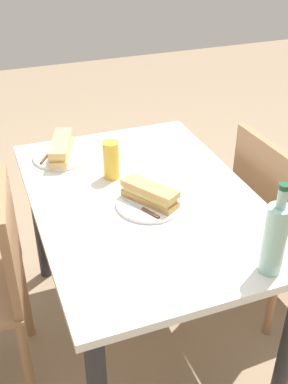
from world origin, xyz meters
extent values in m
plane|color=#8C755B|center=(0.00, 0.00, 0.00)|extent=(8.00, 8.00, 0.00)
cube|color=silver|center=(0.00, 0.00, 0.71)|extent=(1.17, 0.81, 0.03)
cylinder|color=#262628|center=(0.53, -0.34, 0.35)|extent=(0.06, 0.06, 0.69)
cylinder|color=#262628|center=(0.53, 0.34, 0.35)|extent=(0.06, 0.06, 0.69)
cube|color=#936B47|center=(-0.02, 0.50, 0.67)|extent=(0.38, 0.08, 0.40)
cylinder|color=#936B47|center=(0.16, 0.48, 0.23)|extent=(0.04, 0.04, 0.45)
cylinder|color=#936B47|center=(-0.20, 0.53, 0.23)|extent=(0.04, 0.04, 0.45)
cube|color=#936B47|center=(-0.03, -0.50, 0.67)|extent=(0.38, 0.05, 0.40)
cylinder|color=#936B47|center=(-0.21, -0.51, 0.23)|extent=(0.04, 0.04, 0.45)
cylinder|color=#936B47|center=(0.15, -0.50, 0.23)|extent=(0.04, 0.04, 0.45)
cylinder|color=white|center=(-0.06, 0.00, 0.73)|extent=(0.25, 0.25, 0.01)
cube|color=tan|center=(-0.06, 0.00, 0.75)|extent=(0.22, 0.17, 0.02)
cube|color=#DBC66B|center=(-0.06, 0.00, 0.77)|extent=(0.20, 0.16, 0.02)
cube|color=tan|center=(-0.06, 0.00, 0.79)|extent=(0.22, 0.17, 0.02)
cube|color=silver|center=(-0.05, 0.06, 0.74)|extent=(0.10, 0.05, 0.00)
cube|color=#59331E|center=(-0.13, 0.03, 0.74)|extent=(0.08, 0.04, 0.01)
cylinder|color=silver|center=(0.41, 0.22, 0.73)|extent=(0.25, 0.25, 0.01)
cube|color=tan|center=(0.41, 0.22, 0.75)|extent=(0.26, 0.15, 0.02)
cube|color=#DBC66B|center=(0.41, 0.22, 0.77)|extent=(0.24, 0.13, 0.02)
cube|color=tan|center=(0.41, 0.22, 0.79)|extent=(0.26, 0.15, 0.02)
cube|color=silver|center=(0.46, 0.25, 0.74)|extent=(0.09, 0.06, 0.00)
cube|color=#59331E|center=(0.39, 0.30, 0.74)|extent=(0.07, 0.05, 0.01)
cylinder|color=#99C6B7|center=(-0.51, -0.21, 0.84)|extent=(0.07, 0.07, 0.23)
cylinder|color=#99C6B7|center=(-0.51, -0.21, 0.98)|extent=(0.03, 0.03, 0.06)
cylinder|color=#19472D|center=(-0.51, -0.21, 1.02)|extent=(0.03, 0.03, 0.02)
cylinder|color=gold|center=(0.18, 0.07, 0.80)|extent=(0.07, 0.07, 0.15)
camera|label=1|loc=(-1.40, 0.52, 1.69)|focal=44.52mm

